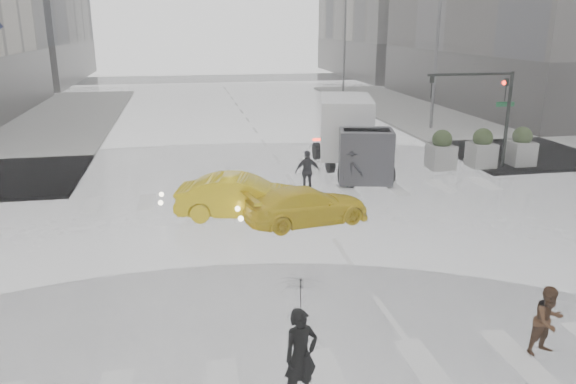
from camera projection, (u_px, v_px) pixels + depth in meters
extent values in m
plane|color=black|center=(342.00, 251.00, 16.82)|extent=(120.00, 120.00, 0.00)
cube|color=gray|center=(555.00, 126.00, 36.72)|extent=(35.00, 35.00, 0.15)
cube|color=#2B2826|center=(437.00, 57.00, 74.00)|extent=(26.05, 26.05, 4.40)
cylinder|color=black|center=(507.00, 122.00, 25.47)|extent=(0.16, 0.16, 4.50)
cylinder|color=black|center=(471.00, 74.00, 24.49)|extent=(4.00, 0.12, 0.12)
imported|color=black|center=(506.00, 90.00, 25.00)|extent=(0.16, 0.20, 1.00)
imported|color=black|center=(431.00, 87.00, 24.31)|extent=(0.16, 0.20, 1.00)
sphere|color=#FF190C|center=(504.00, 83.00, 24.90)|extent=(0.20, 0.20, 0.20)
cube|color=#0B4F23|center=(505.00, 104.00, 25.53)|extent=(0.90, 0.03, 0.22)
cylinder|color=#59595B|center=(436.00, 58.00, 34.39)|extent=(0.20, 0.20, 9.00)
cylinder|color=#59595B|center=(344.00, 45.00, 53.20)|extent=(0.20, 0.20, 9.00)
cube|color=gray|center=(441.00, 157.00, 25.57)|extent=(1.10, 1.10, 1.10)
sphere|color=black|center=(442.00, 139.00, 25.34)|extent=(0.90, 0.90, 0.90)
cube|color=gray|center=(481.00, 155.00, 25.93)|extent=(1.10, 1.10, 1.10)
sphere|color=black|center=(483.00, 138.00, 25.69)|extent=(0.90, 0.90, 0.90)
cube|color=gray|center=(520.00, 153.00, 26.28)|extent=(1.10, 1.10, 1.10)
sphere|color=black|center=(522.00, 136.00, 26.05)|extent=(0.90, 0.90, 0.90)
imported|color=black|center=(301.00, 356.00, 9.96)|extent=(0.75, 0.60, 1.80)
imported|color=black|center=(301.00, 301.00, 9.64)|extent=(1.20, 1.21, 0.88)
imported|color=#422817|center=(548.00, 321.00, 11.43)|extent=(0.82, 0.70, 1.49)
imported|color=black|center=(307.00, 171.00, 22.43)|extent=(1.01, 0.62, 1.72)
imported|color=black|center=(351.00, 168.00, 23.08)|extent=(1.16, 1.21, 1.67)
imported|color=yellow|center=(242.00, 197.00, 19.55)|extent=(4.77, 2.55, 1.49)
imported|color=yellow|center=(307.00, 206.00, 18.99)|extent=(4.08, 2.46, 1.25)
cube|color=silver|center=(346.00, 125.00, 26.25)|extent=(2.30, 4.41, 2.59)
cube|color=#303035|center=(366.00, 156.00, 23.58)|extent=(2.20, 1.72, 2.20)
cube|color=black|center=(366.00, 140.00, 23.39)|extent=(1.92, 0.86, 0.86)
cylinder|color=black|center=(343.00, 176.00, 23.45)|extent=(0.27, 0.86, 0.86)
cylinder|color=black|center=(389.00, 173.00, 23.81)|extent=(0.27, 0.86, 0.86)
cylinder|color=black|center=(330.00, 164.00, 25.43)|extent=(0.27, 0.86, 0.86)
cylinder|color=black|center=(373.00, 162.00, 25.79)|extent=(0.27, 0.86, 0.86)
cylinder|color=black|center=(316.00, 151.00, 27.95)|extent=(0.27, 0.86, 0.86)
cylinder|color=black|center=(355.00, 149.00, 28.31)|extent=(0.27, 0.86, 0.86)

